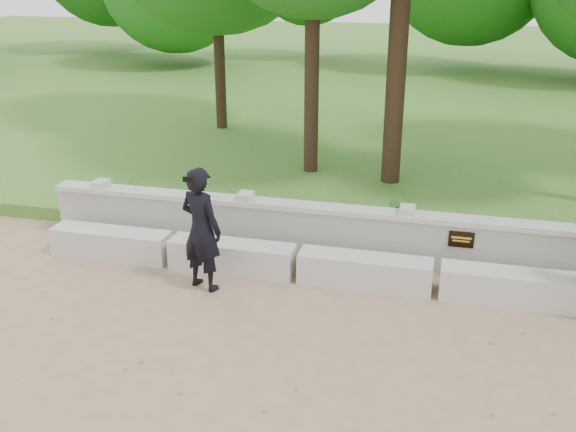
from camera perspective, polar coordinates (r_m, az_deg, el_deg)
name	(u,v)px	position (r m, az deg, el deg)	size (l,w,h in m)	color
ground	(428,370)	(7.66, 12.35, -13.21)	(80.00, 80.00, 0.00)	#9D8160
lawn	(451,111)	(20.78, 14.27, 9.02)	(40.00, 22.00, 0.25)	#346424
concrete_bench	(436,279)	(9.19, 13.03, -5.47)	(11.90, 0.45, 0.45)	beige
parapet_wall	(439,244)	(9.73, 13.30, -2.40)	(12.50, 0.35, 0.90)	#B6B4AC
man_main	(201,229)	(8.94, -7.72, -1.17)	(0.76, 0.70, 1.78)	black
shrub_a	(133,194)	(11.70, -13.64, 1.95)	(0.30, 0.20, 0.56)	#3A7527
shrub_b	(392,217)	(10.38, 9.24, -0.12)	(0.32, 0.26, 0.58)	#3A7527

